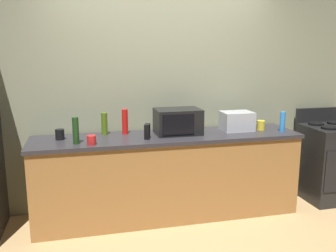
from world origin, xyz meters
TOP-DOWN VIEW (x-y plane):
  - ground_plane at (0.00, 0.00)m, footprint 8.00×8.00m
  - back_wall at (0.00, 0.81)m, footprint 6.40×0.10m
  - counter_run at (0.00, 0.40)m, footprint 2.84×0.64m
  - stove_range at (2.00, 0.40)m, footprint 0.60×0.61m
  - microwave at (0.12, 0.45)m, footprint 0.48×0.35m
  - toaster_oven at (0.81, 0.46)m, footprint 0.34×0.26m
  - cordless_phone at (-0.24, 0.30)m, footprint 0.08×0.12m
  - bottle_wine at (-0.94, 0.25)m, footprint 0.06×0.06m
  - bottle_spray_cleaner at (1.27, 0.28)m, footprint 0.06×0.06m
  - bottle_olive_oil at (-0.65, 0.59)m, footprint 0.07×0.07m
  - bottle_hot_sauce at (-0.43, 0.58)m, footprint 0.06×0.06m
  - mug_red at (-0.80, 0.19)m, footprint 0.08×0.08m
  - mug_yellow at (1.08, 0.41)m, footprint 0.09×0.09m
  - mug_black at (-1.10, 0.47)m, footprint 0.09×0.09m

SIDE VIEW (x-z plane):
  - ground_plane at x=0.00m, z-range 0.00..0.00m
  - counter_run at x=0.00m, z-range 0.00..0.90m
  - stove_range at x=2.00m, z-range -0.08..1.00m
  - mug_red at x=-0.80m, z-range 0.90..0.99m
  - mug_black at x=-1.10m, z-range 0.90..1.01m
  - mug_yellow at x=1.08m, z-range 0.90..1.01m
  - cordless_phone at x=-0.24m, z-range 0.90..1.05m
  - toaster_oven at x=0.81m, z-range 0.90..1.11m
  - bottle_spray_cleaner at x=1.27m, z-range 0.90..1.12m
  - bottle_olive_oil at x=-0.65m, z-range 0.90..1.14m
  - bottle_wine at x=-0.94m, z-range 0.90..1.16m
  - bottle_hot_sauce at x=-0.43m, z-range 0.90..1.17m
  - microwave at x=0.12m, z-range 0.90..1.17m
  - back_wall at x=0.00m, z-range 0.00..2.70m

